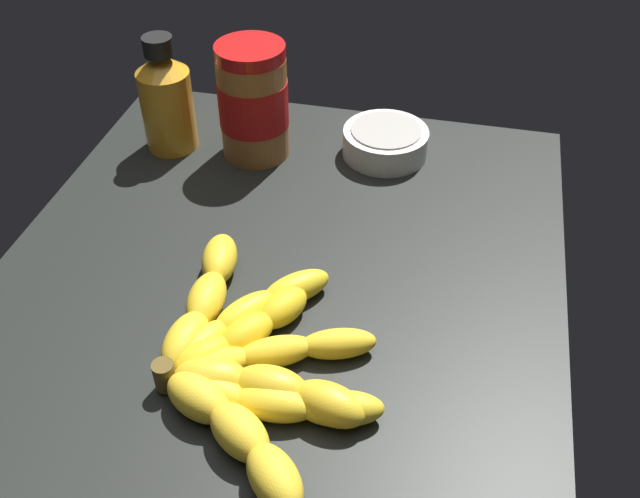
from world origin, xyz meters
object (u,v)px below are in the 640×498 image
honey_bottle (166,99)px  small_bowl (385,142)px  peanut_butter_jar (253,102)px  banana_bunch (247,360)px

honey_bottle → small_bowl: (-4.18, 27.82, -4.95)cm
honey_bottle → peanut_butter_jar: bearing=94.4°
peanut_butter_jar → small_bowl: size_ratio=1.35×
banana_bunch → honey_bottle: 40.99cm
banana_bunch → peanut_butter_jar: size_ratio=2.06×
banana_bunch → small_bowl: (-38.86, 6.57, 0.20)cm
peanut_butter_jar → honey_bottle: honey_bottle is taller
peanut_butter_jar → small_bowl: peanut_butter_jar is taller
banana_bunch → peanut_butter_jar: bearing=-164.4°
honey_bottle → small_bowl: size_ratio=1.38×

